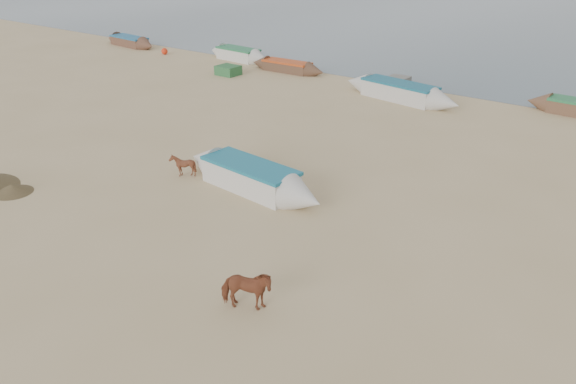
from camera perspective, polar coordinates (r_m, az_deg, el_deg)
name	(u,v)px	position (r m, az deg, el deg)	size (l,w,h in m)	color
ground	(201,274)	(15.82, -8.81, -8.23)	(140.00, 140.00, 0.00)	tan
cow_adult	(246,290)	(14.05, -4.27, -9.90)	(0.62, 1.35, 1.14)	brown
calf_front	(183,165)	(21.85, -10.65, 2.68)	(0.71, 0.80, 0.88)	#5C2F1D
near_canoe	(250,176)	(20.39, -3.84, 1.59)	(6.50, 1.38, 0.99)	silver
waterline_canoes	(458,94)	(32.62, 16.89, 9.52)	(59.50, 4.91, 0.99)	brown
beach_clutter	(548,118)	(30.29, 24.92, 6.83)	(47.97, 5.43, 0.64)	#2E6638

